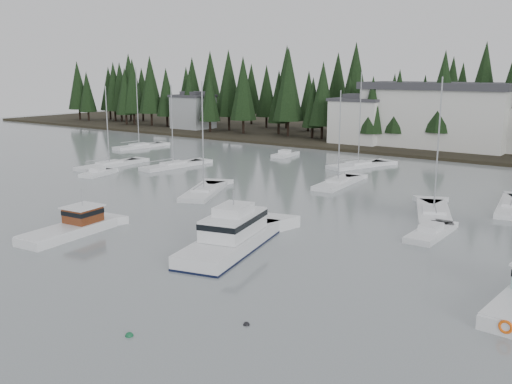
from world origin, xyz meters
TOP-DOWN VIEW (x-y plane):
  - ground at (0.00, 0.00)m, footprint 260.00×260.00m
  - far_shore_land at (0.00, 97.00)m, footprint 240.00×54.00m
  - conifer_treeline at (0.00, 86.00)m, footprint 200.00×22.00m
  - house_west at (-18.00, 79.00)m, footprint 9.54×7.42m
  - house_far_west at (-60.00, 81.00)m, footprint 8.48×7.42m
  - harbor_inn at (-2.96, 82.34)m, footprint 29.50×11.50m
  - lobster_boat_brown at (-11.53, 12.75)m, footprint 4.96×8.79m
  - cabin_cruiser_center at (1.64, 17.64)m, footprint 6.50×12.59m
  - sailboat_1 at (-3.59, 44.51)m, footprint 3.48×9.70m
  - sailboat_3 at (-28.40, 42.09)m, footprint 3.60×10.41m
  - sailboat_5 at (-7.42, 57.63)m, footprint 6.00×10.12m
  - sailboat_6 at (-36.07, 37.10)m, footprint 3.02×10.69m
  - sailboat_7 at (16.03, 43.95)m, footprint 4.06×10.54m
  - sailboat_9 at (-47.76, 53.40)m, footprint 3.59×9.77m
  - sailboat_10 at (-13.27, 31.37)m, footprint 6.94×10.21m
  - sailboat_11 at (10.65, 36.76)m, footprint 6.44×10.43m
  - runabout_0 at (-31.95, 31.76)m, footprint 3.34×5.43m
  - runabout_1 at (12.77, 29.98)m, footprint 2.23×6.60m
  - runabout_3 at (-21.43, 60.04)m, footprint 2.56×5.27m
  - mooring_buoy_green at (6.56, 3.01)m, footprint 0.43×0.43m
  - mooring_buoy_dark at (10.64, 7.61)m, footprint 0.36×0.36m

SIDE VIEW (x-z plane):
  - ground at x=0.00m, z-range 0.00..0.00m
  - far_shore_land at x=0.00m, z-range -0.50..0.50m
  - conifer_treeline at x=0.00m, z-range -10.00..10.00m
  - mooring_buoy_green at x=6.56m, z-range -0.22..0.22m
  - mooring_buoy_dark at x=10.64m, z-range -0.18..0.18m
  - sailboat_6 at x=-36.07m, z-range -5.85..5.96m
  - sailboat_1 at x=-3.59m, z-range -5.78..5.90m
  - sailboat_3 at x=-28.40m, z-range -5.95..6.06m
  - sailboat_10 at x=-13.27m, z-range -6.34..6.46m
  - sailboat_11 at x=10.65m, z-range -6.63..6.75m
  - sailboat_5 at x=-7.42m, z-range -6.80..6.94m
  - sailboat_7 at x=16.03m, z-range -7.08..7.24m
  - sailboat_9 at x=-47.76m, z-range -7.12..7.29m
  - runabout_0 at x=-31.95m, z-range -0.58..0.84m
  - runabout_1 at x=12.77m, z-range -0.58..0.84m
  - runabout_3 at x=-21.43m, z-range -0.58..0.84m
  - lobster_boat_brown at x=-11.53m, z-range -1.63..2.59m
  - cabin_cruiser_center at x=1.64m, z-range -1.81..3.36m
  - house_far_west at x=-60.00m, z-range 0.28..8.53m
  - house_west at x=-18.00m, z-range 0.28..9.03m
  - harbor_inn at x=-2.96m, z-range 0.33..11.23m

